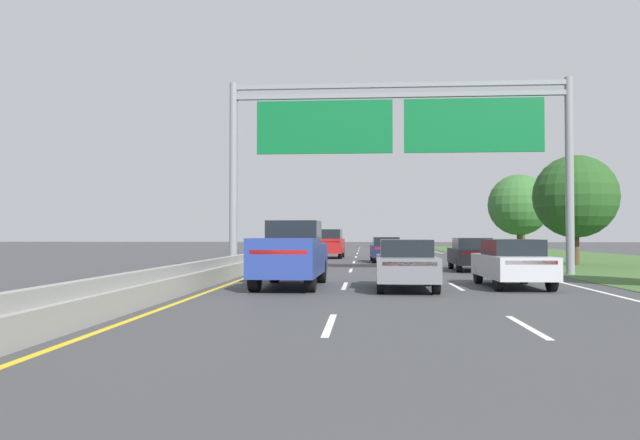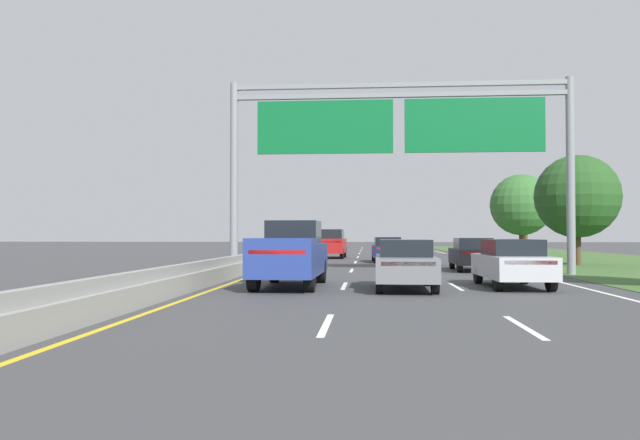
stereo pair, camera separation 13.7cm
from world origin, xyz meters
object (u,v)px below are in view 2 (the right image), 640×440
at_px(overhead_sign_gantry, 399,135).
at_px(car_navy_centre_lane_sedan, 387,249).
at_px(roadside_tree_mid, 577,196).
at_px(car_red_left_lane_suv, 332,243).
at_px(roadside_tree_distant, 526,210).
at_px(pickup_truck_blue, 291,254).
at_px(car_black_right_lane_sedan, 473,254).
at_px(car_silver_right_lane_sedan, 512,262).
at_px(roadside_tree_far, 521,205).
at_px(car_grey_centre_lane_sedan, 405,263).

xyz_separation_m(overhead_sign_gantry, car_navy_centre_lane_sedan, (-0.16, 11.89, -5.29)).
bearing_deg(car_navy_centre_lane_sedan, roadside_tree_mid, -109.86).
distance_m(car_red_left_lane_suv, roadside_tree_distant, 25.27).
distance_m(pickup_truck_blue, roadside_tree_mid, 21.08).
bearing_deg(roadside_tree_distant, pickup_truck_blue, -113.16).
xyz_separation_m(car_navy_centre_lane_sedan, car_black_right_lane_sedan, (3.79, -9.06, 0.00)).
distance_m(car_navy_centre_lane_sedan, car_red_left_lane_suv, 7.58).
distance_m(car_silver_right_lane_sedan, roadside_tree_far, 29.07).
relative_size(car_navy_centre_lane_sedan, roadside_tree_far, 0.70).
bearing_deg(car_black_right_lane_sedan, car_navy_centre_lane_sedan, 23.79).
xyz_separation_m(car_grey_centre_lane_sedan, car_black_right_lane_sedan, (3.82, 10.46, 0.00)).
bearing_deg(pickup_truck_blue, roadside_tree_far, -25.69).
relative_size(roadside_tree_mid, roadside_tree_distant, 0.98).
height_order(car_grey_centre_lane_sedan, car_black_right_lane_sedan, same).
bearing_deg(roadside_tree_far, car_grey_centre_lane_sedan, -110.01).
relative_size(car_silver_right_lane_sedan, roadside_tree_far, 0.70).
bearing_deg(car_red_left_lane_suv, roadside_tree_distant, -45.71).
height_order(car_silver_right_lane_sedan, roadside_tree_far, roadside_tree_far).
distance_m(car_navy_centre_lane_sedan, car_black_right_lane_sedan, 9.82).
bearing_deg(overhead_sign_gantry, car_black_right_lane_sedan, 37.93).
height_order(car_navy_centre_lane_sedan, roadside_tree_far, roadside_tree_far).
distance_m(car_navy_centre_lane_sedan, roadside_tree_far, 14.63).
relative_size(pickup_truck_blue, car_grey_centre_lane_sedan, 1.23).
relative_size(car_grey_centre_lane_sedan, car_silver_right_lane_sedan, 1.00).
distance_m(overhead_sign_gantry, roadside_tree_distant, 38.38).
bearing_deg(pickup_truck_blue, car_grey_centre_lane_sedan, -100.48).
height_order(car_red_left_lane_suv, roadside_tree_distant, roadside_tree_distant).
distance_m(pickup_truck_blue, car_red_left_lane_suv, 25.27).
xyz_separation_m(overhead_sign_gantry, car_red_left_lane_suv, (-4.01, 18.40, -5.01)).
distance_m(car_red_left_lane_suv, roadside_tree_mid, 17.71).
distance_m(car_silver_right_lane_sedan, roadside_tree_distant, 43.65).
relative_size(car_red_left_lane_suv, roadside_tree_distant, 0.75).
bearing_deg(roadside_tree_distant, overhead_sign_gantry, -111.81).
bearing_deg(roadside_tree_far, roadside_tree_mid, -90.31).
distance_m(car_grey_centre_lane_sedan, roadside_tree_distant, 45.70).
xyz_separation_m(roadside_tree_mid, roadside_tree_distant, (3.90, 27.19, 0.34)).
distance_m(overhead_sign_gantry, car_grey_centre_lane_sedan, 9.29).
distance_m(overhead_sign_gantry, car_red_left_lane_suv, 19.49).
bearing_deg(car_silver_right_lane_sedan, car_red_left_lane_suv, 15.07).
distance_m(car_grey_centre_lane_sedan, car_silver_right_lane_sedan, 3.71).
relative_size(pickup_truck_blue, roadside_tree_mid, 0.88).
height_order(overhead_sign_gantry, car_silver_right_lane_sedan, overhead_sign_gantry).
distance_m(roadside_tree_mid, roadside_tree_far, 13.08).
bearing_deg(roadside_tree_mid, pickup_truck_blue, -133.03).
bearing_deg(overhead_sign_gantry, car_red_left_lane_suv, 102.30).
xyz_separation_m(car_red_left_lane_suv, car_black_right_lane_sedan, (7.65, -15.57, -0.28)).
xyz_separation_m(overhead_sign_gantry, roadside_tree_mid, (10.34, 8.40, -2.24)).
bearing_deg(roadside_tree_far, car_navy_centre_lane_sedan, -137.76).
relative_size(overhead_sign_gantry, roadside_tree_distant, 2.39).
bearing_deg(car_black_right_lane_sedan, overhead_sign_gantry, 129.01).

